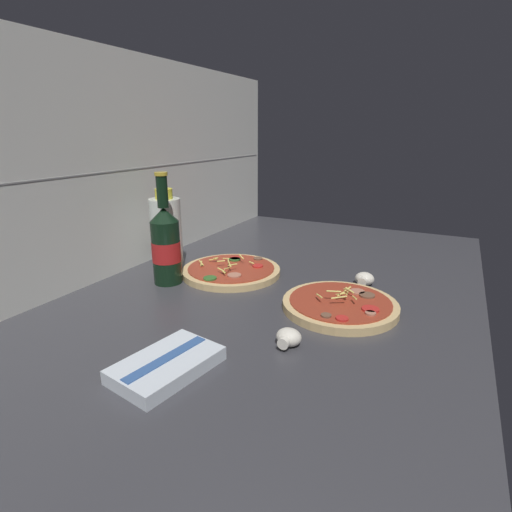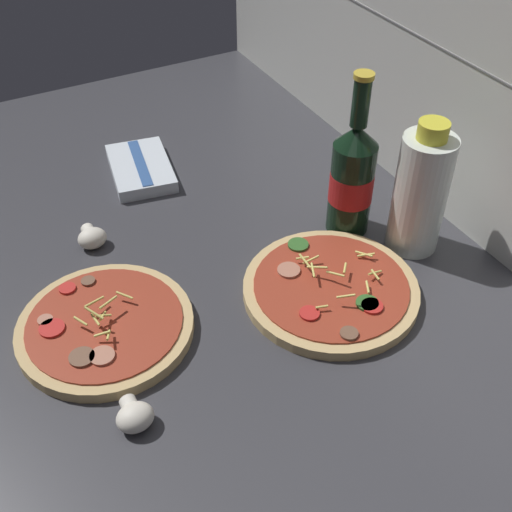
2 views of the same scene
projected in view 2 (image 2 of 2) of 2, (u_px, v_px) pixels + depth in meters
The scene contains 9 objects.
counter_slab at pixel (212, 308), 97.50cm from camera, with size 160.00×90.00×2.50cm.
tile_backsplash at pixel (481, 68), 94.84cm from camera, with size 160.00×1.13×60.00cm.
pizza_near at pixel (105, 327), 91.46cm from camera, with size 25.19×25.19×5.36cm.
pizza_far at pixel (331, 289), 97.35cm from camera, with size 26.73×26.73×4.43cm.
beer_bottle at pixel (352, 177), 103.78cm from camera, with size 7.26×7.26×28.14cm.
oil_bottle at pixel (421, 192), 100.24cm from camera, with size 8.49×8.49×22.71cm.
mushroom_left at pixel (92, 237), 105.66cm from camera, with size 5.00×4.76×3.33cm.
mushroom_right at pixel (134, 416), 79.32cm from camera, with size 5.05×4.81×3.37cm.
dish_towel at pixel (141, 168), 122.05cm from camera, with size 18.67×13.58×2.56cm.
Camera 2 is at (63.45, -26.37, 71.20)cm, focal length 45.00 mm.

